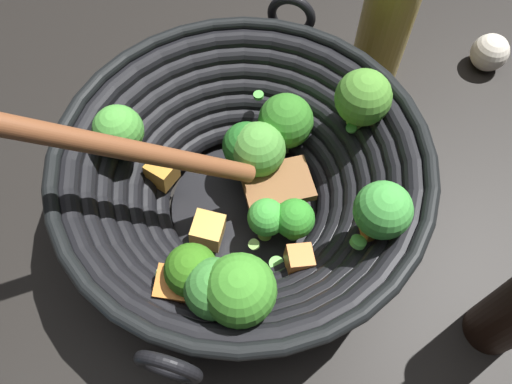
% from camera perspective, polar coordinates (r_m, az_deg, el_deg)
% --- Properties ---
extents(ground_plane, '(4.00, 4.00, 0.00)m').
position_cam_1_polar(ground_plane, '(0.56, -1.36, -1.91)').
color(ground_plane, black).
extents(wok, '(0.39, 0.37, 0.23)m').
position_cam_1_polar(wok, '(0.49, -1.34, 1.58)').
color(wok, black).
rests_on(wok, ground).
extents(cooking_oil_bottle, '(0.06, 0.06, 0.20)m').
position_cam_1_polar(cooking_oil_bottle, '(0.63, 14.27, 17.64)').
color(cooking_oil_bottle, gold).
rests_on(cooking_oil_bottle, ground).
extents(garlic_bulb, '(0.05, 0.05, 0.05)m').
position_cam_1_polar(garlic_bulb, '(0.72, 24.71, 14.01)').
color(garlic_bulb, silver).
rests_on(garlic_bulb, ground).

